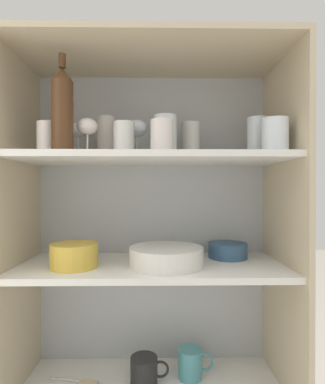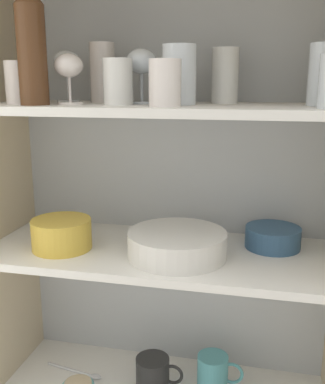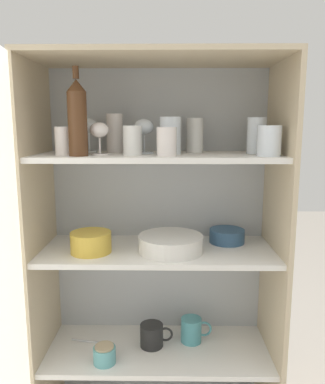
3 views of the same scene
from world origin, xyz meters
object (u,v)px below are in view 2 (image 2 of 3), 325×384
Objects in this scene: plate_stack_white at (177,244)px; mixing_bowl_large at (62,233)px; coffee_mug_primary at (213,372)px; serving_bowl_small at (273,236)px; wine_bottle at (31,45)px.

plate_stack_white is 1.60× the size of mixing_bowl_large.
serving_bowl_small is at bearing 12.26° from coffee_mug_primary.
mixing_bowl_large is 0.58m from coffee_mug_primary.
wine_bottle is 1.22× the size of plate_stack_white.
serving_bowl_small is at bearing 26.58° from plate_stack_white.
mixing_bowl_large is at bearing -166.49° from serving_bowl_small.
wine_bottle is 0.75m from serving_bowl_small.
plate_stack_white is at bearing 12.14° from wine_bottle.
coffee_mug_primary is (0.41, 0.15, -0.87)m from wine_bottle.
wine_bottle is at bearing -159.47° from coffee_mug_primary.
wine_bottle is 0.57m from plate_stack_white.
serving_bowl_small is 1.10× the size of coffee_mug_primary.
wine_bottle reaches higher than serving_bowl_small.
wine_bottle is 1.96× the size of mixing_bowl_large.
wine_bottle is 0.46m from mixing_bowl_large.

